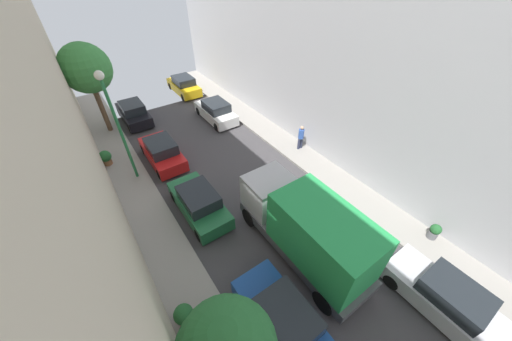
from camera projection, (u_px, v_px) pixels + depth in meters
The scene contains 18 objects.
ground at pixel (276, 226), 13.32m from camera, with size 32.00×32.00×0.00m, color #423F42.
sidewalk_left at pixel (182, 280), 11.08m from camera, with size 2.00×44.00×0.15m, color gray.
sidewalk_right at pixel (344, 185), 15.46m from camera, with size 2.00×44.00×0.15m, color gray.
building_right at pixel (432, 44), 12.65m from camera, with size 6.00×44.00×14.33m, color #B2B2B7.
parked_car_left_1 at pixel (284, 320), 9.30m from camera, with size 1.78×4.20×1.57m.
parked_car_left_2 at pixel (199, 203), 13.54m from camera, with size 1.78×4.20×1.57m.
parked_car_left_3 at pixel (162, 152), 16.89m from camera, with size 1.78×4.20×1.57m.
parked_car_left_4 at pixel (134, 113), 20.86m from camera, with size 1.78×4.20×1.57m.
parked_car_right_0 at pixel (446, 298), 9.87m from camera, with size 1.78×4.20×1.57m.
parked_car_right_1 at pixel (216, 112), 21.03m from camera, with size 1.78×4.20×1.57m.
parked_car_right_2 at pixel (184, 86), 24.96m from camera, with size 1.78×4.20×1.57m.
delivery_truck at pixel (307, 229), 10.99m from camera, with size 2.26×6.60×3.38m.
pedestrian at pixel (301, 137), 17.61m from camera, with size 0.40×0.36×1.72m.
street_tree_2 at pixel (86, 69), 17.10m from camera, with size 3.15×3.15×6.15m.
potted_plant_1 at pixel (184, 315), 9.40m from camera, with size 0.70×0.70×1.04m.
potted_plant_2 at pixel (435, 231), 12.36m from camera, with size 0.48×0.48×0.82m.
potted_plant_4 at pixel (106, 157), 16.54m from camera, with size 0.71×0.71×0.97m.
lamp_post at pixel (114, 115), 13.36m from camera, with size 0.44×0.44×6.30m.
Camera 1 is at (-5.65, -6.29, 10.71)m, focal length 18.68 mm.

